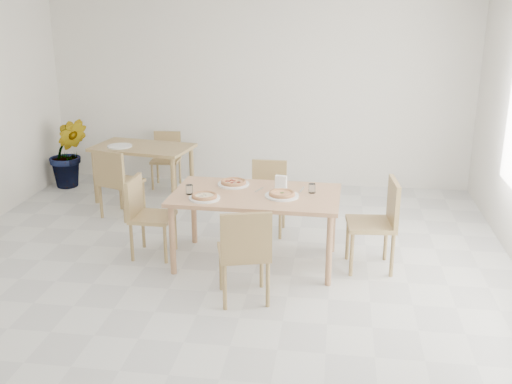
# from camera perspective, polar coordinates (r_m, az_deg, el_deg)

# --- Properties ---
(main_table) EXTENTS (1.69, 0.99, 0.75)m
(main_table) POSITION_cam_1_polar(r_m,az_deg,el_deg) (6.00, 0.00, -0.78)
(main_table) COLOR tan
(main_table) RESTS_ON ground
(chair_south) EXTENTS (0.55, 0.55, 0.89)m
(chair_south) POSITION_cam_1_polar(r_m,az_deg,el_deg) (5.26, -1.08, -5.47)
(chair_south) COLOR tan
(chair_south) RESTS_ON ground
(chair_north) EXTENTS (0.41, 0.41, 0.82)m
(chair_north) POSITION_cam_1_polar(r_m,az_deg,el_deg) (6.92, 1.15, 0.06)
(chair_north) COLOR tan
(chair_north) RESTS_ON ground
(chair_west) EXTENTS (0.43, 0.43, 0.85)m
(chair_west) POSITION_cam_1_polar(r_m,az_deg,el_deg) (6.35, -10.52, -1.80)
(chair_west) COLOR tan
(chair_west) RESTS_ON ground
(chair_east) EXTENTS (0.50, 0.50, 0.93)m
(chair_east) POSITION_cam_1_polar(r_m,az_deg,el_deg) (6.05, 11.72, -2.44)
(chair_east) COLOR tan
(chair_east) RESTS_ON ground
(plate_margherita) EXTENTS (0.33, 0.33, 0.02)m
(plate_margherita) POSITION_cam_1_polar(r_m,az_deg,el_deg) (5.88, 2.48, -0.36)
(plate_margherita) COLOR white
(plate_margherita) RESTS_ON main_table
(plate_mushroom) EXTENTS (0.30, 0.30, 0.02)m
(plate_mushroom) POSITION_cam_1_polar(r_m,az_deg,el_deg) (5.83, -4.93, -0.58)
(plate_mushroom) COLOR white
(plate_mushroom) RESTS_ON main_table
(plate_pepperoni) EXTENTS (0.33, 0.33, 0.02)m
(plate_pepperoni) POSITION_cam_1_polar(r_m,az_deg,el_deg) (6.25, -2.15, 0.76)
(plate_pepperoni) COLOR white
(plate_pepperoni) RESTS_ON main_table
(pizza_margherita) EXTENTS (0.27, 0.27, 0.03)m
(pizza_margherita) POSITION_cam_1_polar(r_m,az_deg,el_deg) (5.88, 2.48, -0.15)
(pizza_margherita) COLOR tan
(pizza_margherita) RESTS_ON plate_margherita
(pizza_mushroom) EXTENTS (0.32, 0.32, 0.03)m
(pizza_mushroom) POSITION_cam_1_polar(r_m,az_deg,el_deg) (5.83, -4.93, -0.37)
(pizza_mushroom) COLOR tan
(pizza_mushroom) RESTS_ON plate_mushroom
(pizza_pepperoni) EXTENTS (0.34, 0.34, 0.03)m
(pizza_pepperoni) POSITION_cam_1_polar(r_m,az_deg,el_deg) (6.24, -2.16, 0.96)
(pizza_pepperoni) COLOR tan
(pizza_pepperoni) RESTS_ON plate_pepperoni
(tumbler_a) EXTENTS (0.07, 0.07, 0.09)m
(tumbler_a) POSITION_cam_1_polar(r_m,az_deg,el_deg) (6.01, 5.35, 0.35)
(tumbler_a) COLOR white
(tumbler_a) RESTS_ON main_table
(tumbler_b) EXTENTS (0.07, 0.07, 0.10)m
(tumbler_b) POSITION_cam_1_polar(r_m,az_deg,el_deg) (5.98, -6.37, 0.23)
(tumbler_b) COLOR white
(tumbler_b) RESTS_ON main_table
(napkin_holder) EXTENTS (0.13, 0.08, 0.14)m
(napkin_holder) POSITION_cam_1_polar(r_m,az_deg,el_deg) (6.10, 2.40, 0.90)
(napkin_holder) COLOR silver
(napkin_holder) RESTS_ON main_table
(fork_a) EXTENTS (0.08, 0.17, 0.01)m
(fork_a) POSITION_cam_1_polar(r_m,az_deg,el_deg) (6.08, 0.29, 0.20)
(fork_a) COLOR silver
(fork_a) RESTS_ON main_table
(fork_b) EXTENTS (0.05, 0.19, 0.01)m
(fork_b) POSITION_cam_1_polar(r_m,az_deg,el_deg) (6.10, 4.39, 0.21)
(fork_b) COLOR silver
(fork_b) RESTS_ON main_table
(second_table) EXTENTS (1.37, 0.92, 0.75)m
(second_table) POSITION_cam_1_polar(r_m,az_deg,el_deg) (8.05, -10.72, 3.61)
(second_table) COLOR tan
(second_table) RESTS_ON ground
(chair_back_s) EXTENTS (0.55, 0.55, 0.87)m
(chair_back_s) POSITION_cam_1_polar(r_m,az_deg,el_deg) (7.50, -13.15, 1.25)
(chair_back_s) COLOR tan
(chair_back_s) RESTS_ON ground
(chair_back_n) EXTENTS (0.41, 0.41, 0.78)m
(chair_back_n) POSITION_cam_1_polar(r_m,az_deg,el_deg) (8.71, -8.51, 3.50)
(chair_back_n) COLOR tan
(chair_back_n) RESTS_ON ground
(plate_empty) EXTENTS (0.32, 0.32, 0.02)m
(plate_empty) POSITION_cam_1_polar(r_m,az_deg,el_deg) (8.05, -12.85, 4.28)
(plate_empty) COLOR white
(plate_empty) RESTS_ON second_table
(potted_plant) EXTENTS (0.68, 0.62, 1.00)m
(potted_plant) POSITION_cam_1_polar(r_m,az_deg,el_deg) (8.95, -17.42, 3.58)
(potted_plant) COLOR #21702B
(potted_plant) RESTS_ON ground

